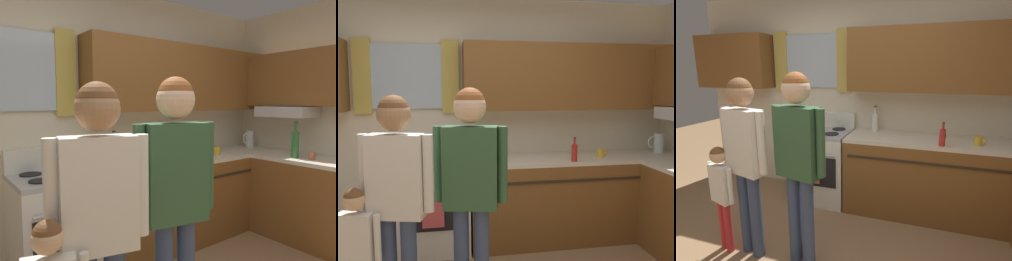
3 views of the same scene
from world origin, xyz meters
The scene contains 11 objects.
back_wall_unit centered at (0.08, 1.82, 1.48)m, with size 4.60×0.42×2.60m.
kitchen_counter_run centered at (1.48, 1.10, 0.45)m, with size 2.34×2.20×0.90m.
stove_oven centered at (-0.41, 1.54, 0.47)m, with size 0.70×0.67×1.10m.
bottle_milk_white centered at (0.22, 1.74, 1.02)m, with size 0.08×0.08×0.31m.
bottle_wine_green centered at (1.86, 0.80, 1.05)m, with size 0.08×0.08×0.39m.
bottle_sauce_red centered at (0.99, 1.30, 0.99)m, with size 0.06×0.06×0.25m.
cup_terracotta centered at (1.91, 0.64, 0.94)m, with size 0.11×0.07×0.08m.
mug_mustard_yellow centered at (1.34, 1.44, 0.95)m, with size 0.12×0.08×0.09m.
water_pitcher centered at (2.12, 1.60, 1.01)m, with size 0.19×0.11×0.22m.
adult_holding_child centered at (-0.61, 0.35, 1.00)m, with size 0.48×0.24×1.59m.
adult_in_plaid centered at (-0.12, 0.37, 1.03)m, with size 0.50×0.23×1.63m.
Camera 1 is at (-1.25, -1.02, 1.49)m, focal length 33.99 mm.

